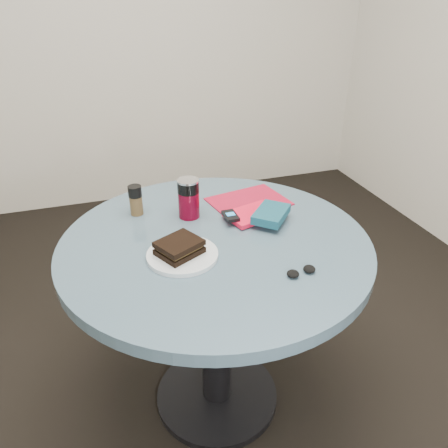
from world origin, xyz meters
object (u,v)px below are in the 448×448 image
object	(u,v)px
table	(216,280)
sandwich	(179,247)
plate	(182,255)
magazine	(249,201)
pepper_grinder	(136,200)
red_book	(253,214)
mp3_player	(230,216)
soda_can	(189,198)
novel	(271,214)
headphones	(301,271)

from	to	relation	value
table	sandwich	world-z (taller)	sandwich
plate	magazine	xyz separation A→B (m)	(0.32, 0.29, -0.00)
table	pepper_grinder	world-z (taller)	pepper_grinder
red_book	mp3_player	distance (m)	0.09
plate	red_book	distance (m)	0.34
sandwich	soda_can	distance (m)	0.26
magazine	novel	bearing A→B (deg)	-95.96
magazine	novel	distance (m)	0.18
sandwich	magazine	bearing A→B (deg)	40.86
table	headphones	world-z (taller)	headphones
plate	headphones	size ratio (longest dim) A/B	2.30
table	sandwich	bearing A→B (deg)	-152.68
sandwich	red_book	bearing A→B (deg)	29.28
sandwich	pepper_grinder	world-z (taller)	pepper_grinder
plate	soda_can	size ratio (longest dim) A/B	1.54
red_book	novel	distance (m)	0.08
soda_can	plate	bearing A→B (deg)	-108.68
table	magazine	bearing A→B (deg)	47.66
novel	headphones	bearing A→B (deg)	-145.21
sandwich	soda_can	xyz separation A→B (m)	(0.09, 0.24, 0.04)
pepper_grinder	plate	bearing A→B (deg)	-74.39
soda_can	magazine	world-z (taller)	soda_can
table	soda_can	size ratio (longest dim) A/B	7.13
sandwich	headphones	size ratio (longest dim) A/B	1.66
plate	novel	bearing A→B (deg)	18.61
plate	soda_can	bearing A→B (deg)	71.32
soda_can	magazine	size ratio (longest dim) A/B	0.51
plate	mp3_player	xyz separation A→B (m)	(0.21, 0.16, 0.02)
pepper_grinder	headphones	size ratio (longest dim) A/B	1.15
table	plate	size ratio (longest dim) A/B	4.64
plate	sandwich	xyz separation A→B (m)	(-0.01, 0.00, 0.03)
novel	table	bearing A→B (deg)	143.49
pepper_grinder	novel	size ratio (longest dim) A/B	0.73
plate	mp3_player	bearing A→B (deg)	37.44
sandwich	red_book	size ratio (longest dim) A/B	0.86
mp3_player	table	bearing A→B (deg)	-132.94
sandwich	table	bearing A→B (deg)	27.32
mp3_player	soda_can	bearing A→B (deg)	144.58
soda_can	novel	world-z (taller)	soda_can
sandwich	novel	distance (m)	0.36
sandwich	red_book	distance (m)	0.35
magazine	red_book	world-z (taller)	red_book
sandwich	novel	bearing A→B (deg)	17.97
plate	magazine	world-z (taller)	plate
magazine	mp3_player	xyz separation A→B (m)	(-0.12, -0.13, 0.02)
table	novel	world-z (taller)	novel
sandwich	headphones	xyz separation A→B (m)	(0.31, -0.19, -0.03)
table	pepper_grinder	xyz separation A→B (m)	(-0.21, 0.25, 0.22)
sandwich	headphones	distance (m)	0.36
pepper_grinder	novel	bearing A→B (deg)	-25.95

